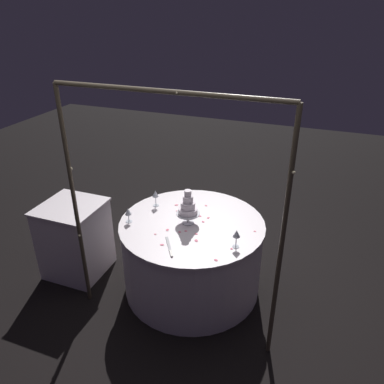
% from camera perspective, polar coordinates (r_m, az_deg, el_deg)
% --- Properties ---
extents(ground_plane, '(12.00, 12.00, 0.00)m').
position_cam_1_polar(ground_plane, '(3.95, 0.00, -14.05)').
color(ground_plane, black).
extents(decorative_arch, '(1.81, 0.05, 2.09)m').
position_cam_1_polar(decorative_arch, '(2.79, -3.82, 0.35)').
color(decorative_arch, '#473D2D').
rests_on(decorative_arch, ground).
extents(main_table, '(1.37, 1.37, 0.75)m').
position_cam_1_polar(main_table, '(3.71, 0.00, -9.65)').
color(main_table, white).
rests_on(main_table, ground).
extents(side_table, '(0.59, 0.59, 0.79)m').
position_cam_1_polar(side_table, '(4.10, -17.43, -6.84)').
color(side_table, white).
rests_on(side_table, ground).
extents(tiered_cake, '(0.22, 0.22, 0.34)m').
position_cam_1_polar(tiered_cake, '(3.41, -0.62, -2.37)').
color(tiered_cake, silver).
rests_on(tiered_cake, main_table).
extents(wine_glass_0, '(0.06, 0.06, 0.14)m').
position_cam_1_polar(wine_glass_0, '(3.51, -9.73, -3.05)').
color(wine_glass_0, silver).
rests_on(wine_glass_0, main_table).
extents(wine_glass_1, '(0.06, 0.06, 0.17)m').
position_cam_1_polar(wine_glass_1, '(3.13, 6.83, -6.45)').
color(wine_glass_1, silver).
rests_on(wine_glass_1, main_table).
extents(wine_glass_2, '(0.06, 0.06, 0.17)m').
position_cam_1_polar(wine_glass_2, '(3.74, -5.61, -0.39)').
color(wine_glass_2, silver).
rests_on(wine_glass_2, main_table).
extents(cake_knife, '(0.18, 0.26, 0.01)m').
position_cam_1_polar(cake_knife, '(3.17, -3.45, -8.51)').
color(cake_knife, silver).
rests_on(cake_knife, main_table).
extents(rose_petal_0, '(0.03, 0.02, 0.00)m').
position_cam_1_polar(rose_petal_0, '(3.35, -5.64, -6.43)').
color(rose_petal_0, '#EA6B84').
rests_on(rose_petal_0, main_table).
extents(rose_petal_1, '(0.03, 0.02, 0.00)m').
position_cam_1_polar(rose_petal_1, '(3.38, -1.03, -5.97)').
color(rose_petal_1, '#EA6B84').
rests_on(rose_petal_1, main_table).
extents(rose_petal_2, '(0.03, 0.04, 0.00)m').
position_cam_1_polar(rose_petal_2, '(3.58, 2.51, -3.96)').
color(rose_petal_2, '#EA6B84').
rests_on(rose_petal_2, main_table).
extents(rose_petal_3, '(0.03, 0.03, 0.00)m').
position_cam_1_polar(rose_petal_3, '(3.34, 0.64, -6.43)').
color(rose_petal_3, '#EA6B84').
rests_on(rose_petal_3, main_table).
extents(rose_petal_4, '(0.03, 0.02, 0.00)m').
position_cam_1_polar(rose_petal_4, '(3.42, 9.58, -5.94)').
color(rose_petal_4, '#EA6B84').
rests_on(rose_petal_4, main_table).
extents(rose_petal_5, '(0.04, 0.04, 0.00)m').
position_cam_1_polar(rose_petal_5, '(3.51, 1.72, -4.56)').
color(rose_petal_5, '#EA6B84').
rests_on(rose_petal_5, main_table).
extents(rose_petal_6, '(0.05, 0.04, 0.00)m').
position_cam_1_polar(rose_petal_6, '(3.80, -2.39, -1.99)').
color(rose_petal_6, '#EA6B84').
rests_on(rose_petal_6, main_table).
extents(rose_petal_7, '(0.04, 0.03, 0.00)m').
position_cam_1_polar(rose_petal_7, '(3.79, 2.17, -2.08)').
color(rose_petal_7, '#EA6B84').
rests_on(rose_petal_7, main_table).
extents(rose_petal_8, '(0.03, 0.03, 0.00)m').
position_cam_1_polar(rose_petal_8, '(3.17, 6.06, -8.62)').
color(rose_petal_8, '#EA6B84').
rests_on(rose_petal_8, main_table).
extents(rose_petal_9, '(0.04, 0.03, 0.00)m').
position_cam_1_polar(rose_petal_9, '(3.60, 1.21, -3.71)').
color(rose_petal_9, '#EA6B84').
rests_on(rose_petal_9, main_table).
extents(rose_petal_10, '(0.05, 0.04, 0.00)m').
position_cam_1_polar(rose_petal_10, '(3.86, -0.88, -1.44)').
color(rose_petal_10, '#EA6B84').
rests_on(rose_petal_10, main_table).
extents(rose_petal_11, '(0.05, 0.05, 0.00)m').
position_cam_1_polar(rose_petal_11, '(3.25, 0.66, -7.43)').
color(rose_petal_11, '#EA6B84').
rests_on(rose_petal_11, main_table).
extents(rose_petal_12, '(0.04, 0.03, 0.00)m').
position_cam_1_polar(rose_petal_12, '(3.21, -4.61, -8.04)').
color(rose_petal_12, '#EA6B84').
rests_on(rose_petal_12, main_table).
extents(rose_petal_13, '(0.03, 0.03, 0.00)m').
position_cam_1_polar(rose_petal_13, '(3.69, -2.32, -2.90)').
color(rose_petal_13, '#EA6B84').
rests_on(rose_petal_13, main_table).
extents(rose_petal_14, '(0.04, 0.04, 0.00)m').
position_cam_1_polar(rose_petal_14, '(3.03, 3.68, -10.34)').
color(rose_petal_14, '#EA6B84').
rests_on(rose_petal_14, main_table).
extents(rose_petal_15, '(0.03, 0.02, 0.00)m').
position_cam_1_polar(rose_petal_15, '(3.37, -1.89, -6.13)').
color(rose_petal_15, '#EA6B84').
rests_on(rose_petal_15, main_table).
extents(rose_petal_16, '(0.03, 0.04, 0.00)m').
position_cam_1_polar(rose_petal_16, '(3.40, -3.78, -5.80)').
color(rose_petal_16, '#EA6B84').
rests_on(rose_petal_16, main_table).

